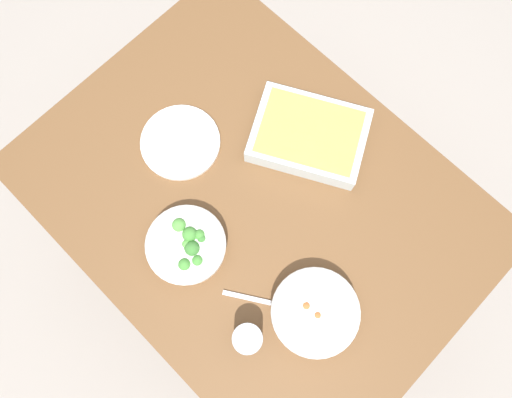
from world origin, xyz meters
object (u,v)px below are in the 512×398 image
broccoli_bowl (187,245)px  side_plate (180,142)px  drink_cup (248,338)px  spoon_by_stew (266,302)px  baking_dish (309,135)px  stew_bowl (315,312)px

broccoli_bowl → side_plate: broccoli_bowl is taller
drink_cup → spoon_by_stew: size_ratio=0.54×
broccoli_bowl → baking_dish: bearing=87.7°
broccoli_bowl → drink_cup: (0.27, -0.05, 0.01)m
drink_cup → baking_dish: bearing=117.4°
stew_bowl → broccoli_bowl: bearing=-162.9°
stew_bowl → broccoli_bowl: (-0.35, -0.11, -0.00)m
baking_dish → side_plate: bearing=-133.9°
stew_bowl → spoon_by_stew: stew_bowl is taller
drink_cup → spoon_by_stew: drink_cup is taller
stew_bowl → side_plate: stew_bowl is taller
stew_bowl → broccoli_bowl: size_ratio=1.06×
baking_dish → drink_cup: bearing=-62.6°
stew_bowl → spoon_by_stew: (-0.10, -0.06, -0.03)m
baking_dish → drink_cup: 0.55m
broccoli_bowl → baking_dish: 0.44m
drink_cup → spoon_by_stew: 0.10m
stew_bowl → broccoli_bowl: broccoli_bowl is taller
stew_bowl → drink_cup: (-0.07, -0.16, 0.01)m
baking_dish → spoon_by_stew: bearing=-60.3°
stew_bowl → drink_cup: size_ratio=2.57×
broccoli_bowl → side_plate: (-0.23, 0.18, -0.02)m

